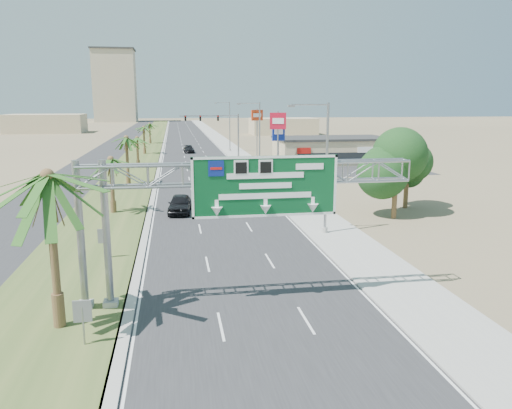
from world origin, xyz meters
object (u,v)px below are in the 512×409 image
at_px(sign_gantry, 233,185).
at_px(car_left_lane, 180,204).
at_px(car_mid_lane, 207,169).
at_px(pole_sign_red_far, 257,120).
at_px(car_far, 189,149).
at_px(signal_mast, 227,132).
at_px(store_building, 331,151).
at_px(pole_sign_blue, 278,133).
at_px(palm_near, 47,177).
at_px(car_right_lane, 230,164).
at_px(pole_sign_red_near, 278,124).

height_order(sign_gantry, car_left_lane, sign_gantry).
bearing_deg(car_mid_lane, pole_sign_red_far, 56.03).
distance_m(sign_gantry, car_far, 76.83).
distance_m(signal_mast, pole_sign_red_far, 5.67).
bearing_deg(sign_gantry, store_building, 67.64).
bearing_deg(car_left_lane, signal_mast, 83.32).
bearing_deg(pole_sign_red_far, car_left_lane, -109.07).
relative_size(car_left_lane, pole_sign_blue, 0.66).
bearing_deg(sign_gantry, car_mid_lane, 87.95).
distance_m(palm_near, car_far, 79.25).
bearing_deg(pole_sign_blue, pole_sign_red_far, 96.76).
relative_size(store_building, car_far, 3.77).
height_order(car_mid_lane, car_right_lane, car_mid_lane).
relative_size(store_building, pole_sign_red_near, 2.08).
relative_size(signal_mast, pole_sign_red_far, 1.16).
relative_size(palm_near, car_right_lane, 1.51).
bearing_deg(signal_mast, sign_gantry, -95.74).
bearing_deg(car_mid_lane, pole_sign_blue, 19.65).
distance_m(store_building, car_far, 30.84).
height_order(sign_gantry, car_far, sign_gantry).
bearing_deg(car_left_lane, sign_gantry, -78.18).
bearing_deg(pole_sign_blue, car_mid_lane, -157.93).
distance_m(car_right_lane, car_far, 26.67).
height_order(signal_mast, car_mid_lane, signal_mast).
distance_m(store_building, car_mid_lane, 23.98).
xyz_separation_m(sign_gantry, signal_mast, (6.23, 62.05, -1.21)).
relative_size(sign_gantry, pole_sign_red_far, 1.89).
bearing_deg(store_building, signal_mast, 160.46).
xyz_separation_m(palm_near, car_left_lane, (5.71, 23.23, -6.09)).
height_order(palm_near, car_far, palm_near).
bearing_deg(palm_near, car_mid_lane, 78.35).
distance_m(palm_near, pole_sign_blue, 55.94).
distance_m(sign_gantry, car_right_lane, 51.10).
relative_size(car_mid_lane, pole_sign_red_near, 0.54).
height_order(palm_near, pole_sign_blue, palm_near).
relative_size(signal_mast, car_far, 2.15).
distance_m(car_left_lane, car_right_lane, 30.27).
distance_m(car_mid_lane, pole_sign_blue, 12.94).
bearing_deg(car_left_lane, pole_sign_red_near, 66.86).
bearing_deg(store_building, pole_sign_red_far, 155.46).
height_order(car_right_lane, pole_sign_red_near, pole_sign_red_near).
relative_size(car_right_lane, pole_sign_red_far, 0.62).
height_order(store_building, pole_sign_red_far, pole_sign_red_far).
height_order(sign_gantry, car_mid_lane, sign_gantry).
xyz_separation_m(pole_sign_blue, pole_sign_red_far, (-1.36, 11.45, 1.54)).
height_order(store_building, car_left_lane, store_building).
relative_size(store_building, pole_sign_red_far, 2.03).
bearing_deg(store_building, car_right_lane, -162.48).
relative_size(palm_near, pole_sign_red_near, 0.96).
bearing_deg(car_left_lane, car_far, 92.68).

